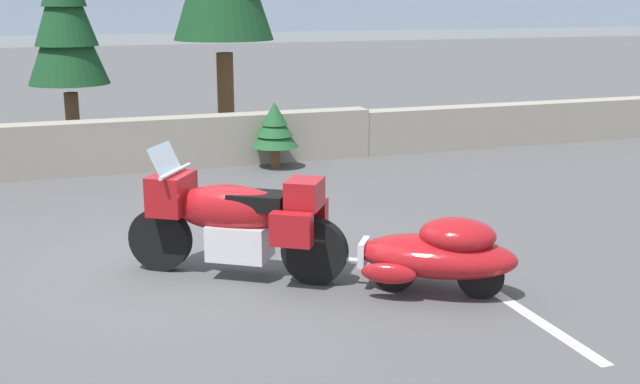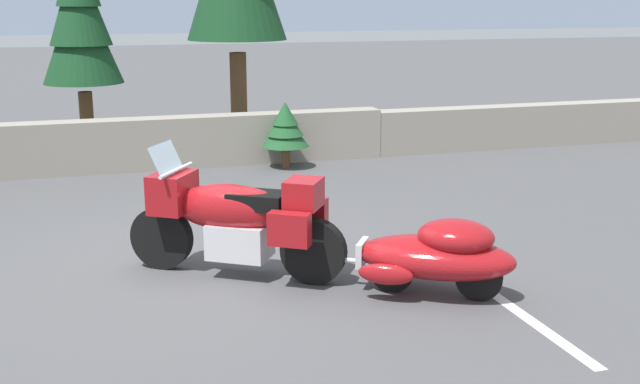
# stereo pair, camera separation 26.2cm
# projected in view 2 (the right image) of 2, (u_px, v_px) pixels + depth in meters

# --- Properties ---
(ground_plane) EXTENTS (80.00, 80.00, 0.00)m
(ground_plane) POSITION_uv_depth(u_px,v_px,m) (193.00, 266.00, 8.28)
(ground_plane) COLOR #4C4C4F
(stone_guard_wall) EXTENTS (24.00, 0.56, 0.84)m
(stone_guard_wall) POSITION_uv_depth(u_px,v_px,m) (116.00, 147.00, 12.75)
(stone_guard_wall) COLOR gray
(stone_guard_wall) RESTS_ON ground
(touring_motorcycle) EXTENTS (2.01, 1.48, 1.33)m
(touring_motorcycle) POSITION_uv_depth(u_px,v_px,m) (234.00, 216.00, 7.88)
(touring_motorcycle) COLOR black
(touring_motorcycle) RESTS_ON ground
(car_shaped_trailer) EXTENTS (2.04, 1.50, 0.76)m
(car_shaped_trailer) POSITION_uv_depth(u_px,v_px,m) (437.00, 254.00, 7.39)
(car_shaped_trailer) COLOR black
(car_shaped_trailer) RESTS_ON ground
(pine_tree_secondary) EXTENTS (1.38, 1.38, 3.96)m
(pine_tree_secondary) POSITION_uv_depth(u_px,v_px,m) (79.00, 14.00, 13.50)
(pine_tree_secondary) COLOR brown
(pine_tree_secondary) RESTS_ON ground
(pine_sapling_near) EXTENTS (0.79, 0.79, 1.09)m
(pine_sapling_near) POSITION_uv_depth(u_px,v_px,m) (285.00, 127.00, 12.95)
(pine_sapling_near) COLOR brown
(pine_sapling_near) RESTS_ON ground
(parking_stripe_marker) EXTENTS (0.12, 3.60, 0.01)m
(parking_stripe_marker) POSITION_uv_depth(u_px,v_px,m) (486.00, 289.00, 7.64)
(parking_stripe_marker) COLOR silver
(parking_stripe_marker) RESTS_ON ground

